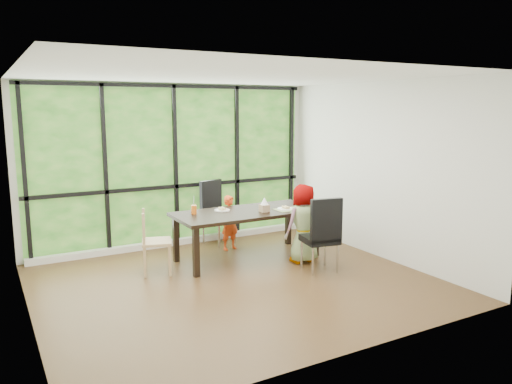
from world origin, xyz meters
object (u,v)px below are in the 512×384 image
at_px(dining_table, 247,235).
at_px(chair_window_leather, 219,213).
at_px(tissue_box, 264,208).
at_px(orange_cup, 194,210).
at_px(chair_end_beech, 157,242).
at_px(green_cup, 309,204).
at_px(white_mug, 302,202).
at_px(child_toddler, 230,222).
at_px(plate_far, 222,210).
at_px(child_older, 303,223).
at_px(chair_interior_leather, 320,234).
at_px(plate_near, 286,209).

xyz_separation_m(dining_table, chair_window_leather, (-0.01, 1.00, 0.17)).
bearing_deg(tissue_box, orange_cup, 159.02).
bearing_deg(chair_end_beech, green_cup, -80.74).
xyz_separation_m(chair_window_leather, chair_end_beech, (-1.41, -0.97, -0.09)).
bearing_deg(white_mug, child_toddler, 151.64).
relative_size(plate_far, orange_cup, 1.82).
xyz_separation_m(child_older, orange_cup, (-1.44, 0.76, 0.22)).
bearing_deg(chair_interior_leather, chair_window_leather, -61.85).
distance_m(child_toddler, orange_cup, 0.95).
relative_size(plate_near, tissue_box, 2.11).
xyz_separation_m(dining_table, chair_interior_leather, (0.63, -1.01, 0.17)).
distance_m(plate_far, orange_cup, 0.47).
bearing_deg(green_cup, dining_table, 162.14).
distance_m(chair_interior_leather, child_older, 0.46).
distance_m(orange_cup, tissue_box, 1.06).
height_order(dining_table, plate_far, plate_far).
bearing_deg(chair_window_leather, orange_cup, -153.50).
height_order(child_toddler, child_older, child_older).
height_order(chair_window_leather, orange_cup, chair_window_leather).
distance_m(chair_end_beech, orange_cup, 0.76).
relative_size(green_cup, white_mug, 1.55).
bearing_deg(child_toddler, dining_table, -99.20).
xyz_separation_m(orange_cup, white_mug, (1.81, -0.17, -0.02)).
bearing_deg(chair_interior_leather, white_mug, -100.49).
bearing_deg(white_mug, plate_near, -153.17).
height_order(child_toddler, white_mug, child_toddler).
relative_size(plate_near, orange_cup, 2.05).
relative_size(chair_end_beech, green_cup, 7.05).
xyz_separation_m(plate_far, green_cup, (1.26, -0.51, 0.06)).
height_order(green_cup, white_mug, green_cup).
height_order(plate_far, white_mug, white_mug).
bearing_deg(chair_end_beech, tissue_box, -79.83).
height_order(dining_table, green_cup, green_cup).
relative_size(orange_cup, white_mug, 1.58).
bearing_deg(tissue_box, child_toddler, 104.82).
height_order(orange_cup, white_mug, orange_cup).
height_order(dining_table, plate_near, plate_near).
distance_m(chair_end_beech, plate_near, 2.04).
bearing_deg(orange_cup, tissue_box, -20.98).
distance_m(child_older, white_mug, 0.73).
distance_m(plate_near, orange_cup, 1.42).
height_order(chair_window_leather, plate_near, chair_window_leather).
height_order(child_toddler, green_cup, child_toddler).
xyz_separation_m(chair_interior_leather, child_older, (0.03, 0.45, 0.05)).
bearing_deg(chair_window_leather, tissue_box, -98.87).
distance_m(green_cup, tissue_box, 0.75).
bearing_deg(dining_table, white_mug, 2.12).
bearing_deg(chair_end_beech, plate_far, -63.49).
xyz_separation_m(dining_table, child_toddler, (0.00, 0.59, 0.07)).
bearing_deg(white_mug, tissue_box, -165.63).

